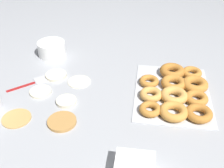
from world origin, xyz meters
TOP-DOWN VIEW (x-y plane):
  - ground_plane at (0.00, 0.00)m, footprint 3.00×3.00m
  - pancake_0 at (-0.03, 0.17)m, footprint 0.09×0.09m
  - pancake_1 at (-0.20, 0.21)m, footprint 0.11×0.11m
  - pancake_2 at (0.10, 0.14)m, footprint 0.10×0.10m
  - pancake_3 at (-0.19, 0.03)m, footprint 0.11×0.11m
  - pancake_4 at (0.07, 0.02)m, footprint 0.10×0.10m
  - pancake_5 at (-0.08, 0.04)m, footprint 0.08×0.08m
  - donut_tray at (0.04, -0.40)m, footprint 0.41×0.32m
  - batter_bowl at (0.30, 0.22)m, footprint 0.14×0.14m
  - spatula at (0.06, 0.20)m, footprint 0.18×0.20m

SIDE VIEW (x-z plane):
  - ground_plane at x=0.00m, z-range 0.00..0.00m
  - spatula at x=0.06m, z-range 0.00..0.01m
  - pancake_4 at x=0.07m, z-range 0.00..0.01m
  - pancake_1 at x=-0.20m, z-range 0.00..0.01m
  - pancake_0 at x=-0.03m, z-range 0.00..0.01m
  - pancake_3 at x=-0.19m, z-range 0.00..0.01m
  - pancake_2 at x=0.10m, z-range 0.00..0.01m
  - pancake_5 at x=-0.08m, z-range 0.00..0.01m
  - donut_tray at x=0.04m, z-range 0.00..0.04m
  - batter_bowl at x=0.30m, z-range 0.00..0.07m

